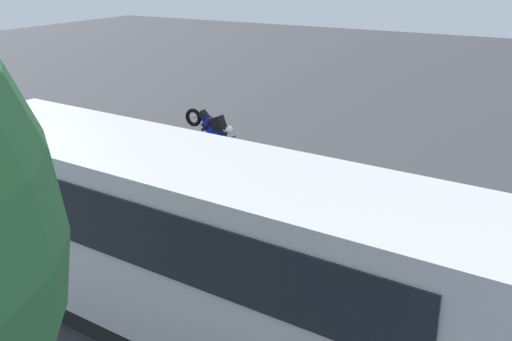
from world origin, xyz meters
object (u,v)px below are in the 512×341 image
Objects in this scene: spectator_far_right at (169,197)px; traffic_cone at (268,158)px; spectator_far_left at (353,233)px; spectator_right at (208,207)px; tour_bus at (187,247)px; stunt_motorcycle at (213,130)px; parked_motorcycle_silver at (359,277)px; spectator_left at (307,222)px; spectator_centre at (253,214)px.

traffic_cone is (0.37, -5.44, -0.67)m from spectator_far_right.
spectator_far_left is 3.31m from spectator_right.
tour_bus is 6.67× the size of spectator_far_right.
spectator_right is at bearing 122.85° from stunt_motorcycle.
traffic_cone is at bearing -86.08° from spectator_far_right.
spectator_far_right is 4.89m from parked_motorcycle_silver.
traffic_cone is (3.82, -5.26, -0.77)m from spectator_left.
spectator_left is 2.86× the size of traffic_cone.
spectator_right reaches higher than spectator_far_right.
spectator_far_left is at bearing 143.24° from stunt_motorcycle.
tour_bus is 5.41× the size of parked_motorcycle_silver.
spectator_right is 0.84× the size of parked_motorcycle_silver.
spectator_far_left is at bearing -178.83° from spectator_left.
tour_bus is at bearing 121.40° from stunt_motorcycle.
traffic_cone is (1.52, -5.52, -0.71)m from spectator_right.
spectator_left is 0.90× the size of stunt_motorcycle.
parked_motorcycle_silver is at bearing 174.72° from spectator_right.
spectator_centre is at bearing 178.88° from spectator_far_right.
spectator_far_right reaches higher than traffic_cone.
spectator_far_right is at bearing -47.12° from tour_bus.
tour_bus is 5.54× the size of stunt_motorcycle.
spectator_right is at bearing 175.70° from spectator_far_right.
stunt_motorcycle reaches higher than spectator_far_right.
spectator_right is 5.77m from traffic_cone.
spectator_far_left is 0.98× the size of spectator_left.
spectator_centre is (1.17, 0.22, 0.01)m from spectator_left.
spectator_left is (1.00, 0.02, 0.03)m from spectator_far_left.
tour_bus reaches higher than traffic_cone.
tour_bus is 3.47m from parked_motorcycle_silver.
spectator_left is 2.31m from spectator_right.
spectator_centre is 2.87× the size of traffic_cone.
parked_motorcycle_silver is (-2.56, 0.38, -0.61)m from spectator_centre.
spectator_centre is 0.89× the size of parked_motorcycle_silver.
spectator_centre reaches higher than parked_motorcycle_silver.
stunt_motorcycle is (6.71, -5.01, -0.03)m from spectator_far_left.
tour_bus is 8.94m from traffic_cone.
tour_bus is 3.59m from spectator_far_left.
tour_bus is 6.14× the size of spectator_left.
tour_bus is 3.97m from spectator_far_right.
stunt_motorcycle is 2.04m from traffic_cone.
spectator_far_right is at bearing 113.52° from stunt_motorcycle.
spectator_far_left is 1.06× the size of spectator_far_right.
traffic_cone is (2.65, -5.48, -0.79)m from spectator_centre.
spectator_left is at bearing -173.57° from spectator_right.
spectator_right is (1.13, 0.04, -0.07)m from spectator_centre.
parked_motorcycle_silver is (-2.18, -2.44, -1.16)m from tour_bus.
spectator_centre is at bearing 130.87° from stunt_motorcycle.
parked_motorcycle_silver is at bearing 174.96° from spectator_far_right.
spectator_far_left is 0.97× the size of spectator_centre.
spectator_centre is at bearing 6.25° from spectator_far_left.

